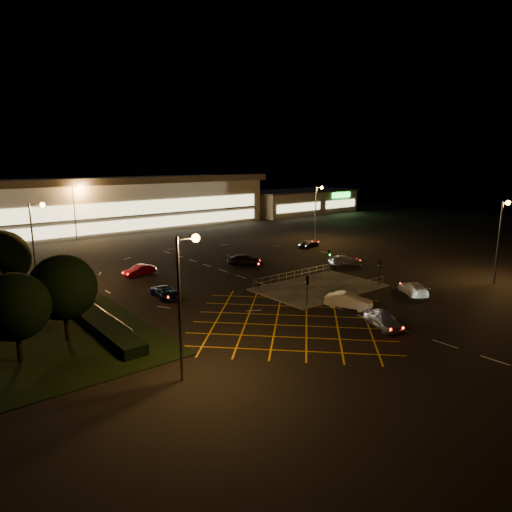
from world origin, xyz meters
TOP-DOWN VIEW (x-y plane):
  - ground at (0.00, 0.00)m, footprint 180.00×180.00m
  - pedestrian_island at (2.00, -2.00)m, footprint 14.00×9.00m
  - grass_verge at (-28.00, 6.00)m, footprint 18.00×30.00m
  - hedge at (-23.00, 6.00)m, footprint 2.00×26.00m
  - supermarket at (0.00, 61.95)m, footprint 72.00×26.50m
  - retail_unit_a at (46.00, 53.97)m, footprint 18.80×14.80m
  - retail_unit_b at (62.00, 53.96)m, footprint 14.80×14.80m
  - streetlight_sw at (-21.56, -12.00)m, footprint 1.78×0.56m
  - streetlight_se at (20.44, -14.00)m, footprint 1.78×0.56m
  - streetlight_nw at (-23.56, 18.00)m, footprint 1.78×0.56m
  - streetlight_ne at (24.44, 20.00)m, footprint 1.78×0.56m
  - streetlight_far_left at (-9.56, 48.00)m, footprint 1.78×0.56m
  - streetlight_far_right at (30.44, 50.00)m, footprint 1.78×0.56m
  - signal_sw at (-4.00, -5.99)m, footprint 0.28×0.30m
  - signal_se at (8.00, -5.99)m, footprint 0.28×0.30m
  - signal_nw at (-4.00, 1.99)m, footprint 0.28×0.30m
  - signal_ne at (8.00, 1.99)m, footprint 0.28×0.30m
  - tree_a at (-30.00, -2.00)m, footprint 5.04×5.04m
  - tree_c at (-28.00, 14.00)m, footprint 5.76×5.76m
  - tree_e at (-26.00, 0.00)m, footprint 5.40×5.40m
  - car_near_silver at (-2.92, -14.61)m, footprint 3.36×4.81m
  - car_queue_white at (-1.06, -9.00)m, footprint 3.53×4.97m
  - car_left_blue at (-13.88, 5.83)m, footprint 2.40×4.57m
  - car_far_dkgrey at (2.39, 12.86)m, footprint 5.28×4.79m
  - car_right_silver at (13.48, 3.97)m, footprint 4.87×3.75m
  - car_circ_red at (-11.99, 16.59)m, footprint 4.46×2.16m
  - car_east_grey at (19.14, 16.69)m, footprint 4.81×3.08m
  - car_approach_white at (8.33, -10.36)m, footprint 4.31×5.14m

SIDE VIEW (x-z plane):
  - ground at x=0.00m, z-range 0.00..0.00m
  - grass_verge at x=-28.00m, z-range 0.00..0.08m
  - pedestrian_island at x=2.00m, z-range 0.00..0.12m
  - hedge at x=-23.00m, z-range 0.00..1.00m
  - car_left_blue at x=-13.88m, z-range 0.00..1.23m
  - car_east_grey at x=19.14m, z-range 0.00..1.23m
  - car_circ_red at x=-11.99m, z-range 0.00..1.41m
  - car_approach_white at x=8.33m, z-range 0.00..1.41m
  - car_far_dkgrey at x=2.39m, z-range 0.00..1.48m
  - car_near_silver at x=-2.92m, z-range 0.00..1.52m
  - car_right_silver at x=13.48m, z-range 0.00..1.55m
  - car_queue_white at x=-1.06m, z-range 0.00..1.55m
  - signal_sw at x=-4.00m, z-range 0.79..3.94m
  - signal_se at x=8.00m, z-range 0.79..3.94m
  - signal_nw at x=-4.00m, z-range 0.79..3.94m
  - signal_ne at x=8.00m, z-range 0.79..3.94m
  - retail_unit_a at x=46.00m, z-range 0.04..6.39m
  - retail_unit_b at x=62.00m, z-range 0.05..6.40m
  - tree_a at x=-30.00m, z-range 0.90..7.76m
  - tree_e at x=-26.00m, z-range 0.97..8.32m
  - tree_c at x=-28.00m, z-range 1.03..8.87m
  - supermarket at x=0.00m, z-range 0.06..10.56m
  - streetlight_sw at x=-21.56m, z-range 1.55..11.58m
  - streetlight_se at x=20.44m, z-range 1.55..11.58m
  - streetlight_nw at x=-23.56m, z-range 1.55..11.58m
  - streetlight_ne at x=24.44m, z-range 1.55..11.58m
  - streetlight_far_left at x=-9.56m, z-range 1.55..11.58m
  - streetlight_far_right at x=30.44m, z-range 1.55..11.58m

